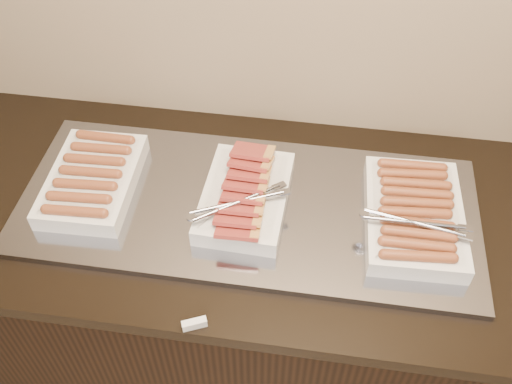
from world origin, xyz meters
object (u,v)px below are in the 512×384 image
Objects in this scene: dish_right at (414,215)px; dish_center at (245,196)px; warming_tray at (248,206)px; counter at (250,299)px; dish_left at (93,179)px.

dish_center is at bearing 178.08° from dish_right.
dish_center is 0.43m from dish_right.
dish_center is 0.94× the size of dish_right.
dish_right is at bearing 2.12° from dish_center.
dish_right is (0.42, -0.00, 0.04)m from warming_tray.
counter is 0.65m from dish_left.
warming_tray is at bearing -1.68° from dish_left.
counter is 5.63× the size of dish_right.
dish_right is (0.84, -0.00, 0.00)m from dish_left.
counter is 1.72× the size of warming_tray.
dish_left is at bearing 177.69° from dish_right.
dish_right is (0.42, -0.00, 0.50)m from counter.
warming_tray reaches higher than counter.
dish_left reaches higher than counter.
dish_center is (-0.01, -0.00, 0.04)m from warming_tray.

